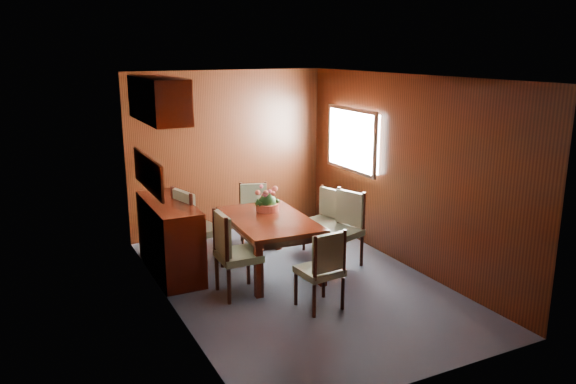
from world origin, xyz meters
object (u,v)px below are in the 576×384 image
sideboard (170,237)px  dining_table (269,225)px  flower_centerpiece (267,199)px  chair_head (323,266)px  chair_left_near (232,249)px  chair_right_near (344,224)px

sideboard → dining_table: (1.11, -0.50, 0.14)m
sideboard → flower_centerpiece: (1.23, -0.20, 0.39)m
dining_table → chair_head: 1.24m
chair_head → flower_centerpiece: flower_centerpiece is taller
sideboard → flower_centerpiece: 1.30m
dining_table → chair_left_near: bearing=-142.0°
chair_left_near → chair_head: chair_left_near is taller
chair_right_near → flower_centerpiece: size_ratio=3.03×
chair_left_near → chair_head: size_ratio=1.11×
dining_table → chair_right_near: chair_right_near is taller
chair_left_near → chair_head: (0.72, -0.77, -0.05)m
dining_table → chair_left_near: (-0.67, -0.47, -0.04)m
dining_table → flower_centerpiece: 0.41m
dining_table → chair_right_near: 0.97m
chair_head → chair_right_near: bearing=43.1°
chair_left_near → flower_centerpiece: (0.79, 0.78, 0.29)m
chair_left_near → chair_right_near: 1.63m
chair_right_near → flower_centerpiece: flower_centerpiece is taller
sideboard → chair_left_near: (0.44, -0.97, 0.10)m
chair_left_near → chair_right_near: size_ratio=1.02×
chair_right_near → sideboard: bearing=51.4°
chair_right_near → flower_centerpiece: (-0.82, 0.54, 0.30)m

